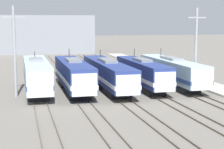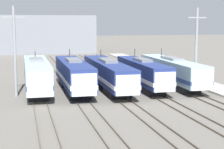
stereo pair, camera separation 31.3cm
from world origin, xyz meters
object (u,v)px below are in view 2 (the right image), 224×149
object	(u,v)px
catenary_tower_right	(196,47)
locomotive_far_right	(173,71)
locomotive_far_left	(37,75)
locomotive_center_right	(143,73)
catenary_tower_left	(15,50)
locomotive_center	(109,74)
locomotive_center_left	(74,75)

from	to	relation	value
catenary_tower_right	locomotive_far_right	bearing A→B (deg)	130.49
locomotive_far_left	locomotive_center_right	xyz separation A→B (m)	(14.04, -0.39, -0.17)
catenary_tower_left	locomotive_center	bearing A→B (deg)	10.23
locomotive_center_left	catenary_tower_left	bearing A→B (deg)	-167.28
catenary_tower_right	locomotive_center	bearing A→B (deg)	169.40
catenary_tower_left	catenary_tower_right	size ratio (longest dim) A/B	1.00
locomotive_center	catenary_tower_left	size ratio (longest dim) A/B	1.85
locomotive_center_right	catenary_tower_left	size ratio (longest dim) A/B	1.52
locomotive_center_right	locomotive_far_right	size ratio (longest dim) A/B	0.88
locomotive_center	catenary_tower_right	bearing A→B (deg)	-10.60
locomotive_far_right	catenary_tower_right	world-z (taller)	catenary_tower_right
locomotive_center_right	catenary_tower_right	distance (m)	7.83
locomotive_center	locomotive_center_right	size ratio (longest dim) A/B	1.21
locomotive_far_left	locomotive_center	size ratio (longest dim) A/B	0.83
catenary_tower_left	catenary_tower_right	bearing A→B (deg)	0.00
locomotive_center_left	locomotive_far_right	size ratio (longest dim) A/B	0.92
locomotive_center_left	catenary_tower_right	bearing A→B (deg)	-5.77
catenary_tower_left	catenary_tower_right	distance (m)	23.44
locomotive_far_left	locomotive_far_right	distance (m)	18.73
locomotive_far_right	catenary_tower_left	bearing A→B (deg)	-173.26
locomotive_center	catenary_tower_right	size ratio (longest dim) A/B	1.85
catenary_tower_right	locomotive_far_left	bearing A→B (deg)	174.69
locomotive_far_right	locomotive_far_left	bearing A→B (deg)	-178.24
locomotive_far_right	catenary_tower_right	xyz separation A→B (m)	(2.15, -2.52, 3.51)
catenary_tower_right	locomotive_center_right	bearing A→B (deg)	167.21
locomotive_center_left	locomotive_far_right	distance (m)	14.07
catenary_tower_right	locomotive_center_left	bearing A→B (deg)	174.23
locomotive_far_left	catenary_tower_right	bearing A→B (deg)	-5.31
locomotive_center_left	locomotive_center	distance (m)	4.71
catenary_tower_left	locomotive_center_left	bearing A→B (deg)	12.72
locomotive_far_left	locomotive_center_right	size ratio (longest dim) A/B	1.01
locomotive_far_right	catenary_tower_right	bearing A→B (deg)	-49.51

